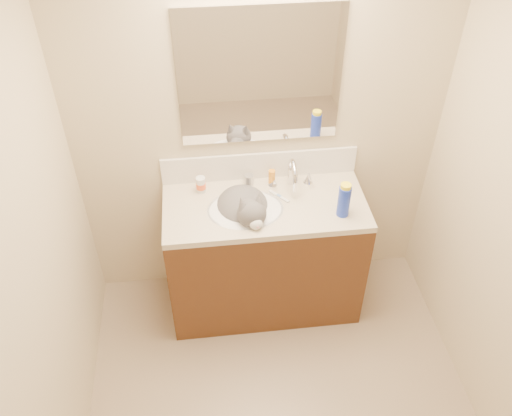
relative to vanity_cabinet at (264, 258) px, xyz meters
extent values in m
cube|color=#C4B392|center=(0.00, 0.28, 0.84)|extent=(2.20, 0.04, 2.50)
cube|color=#C4B392|center=(-1.10, -0.97, 0.84)|extent=(0.04, 2.50, 2.50)
cube|color=#482713|center=(0.00, 0.00, 0.00)|extent=(1.20, 0.55, 0.82)
cube|color=#C3B499|center=(0.00, 0.00, 0.43)|extent=(1.20, 0.55, 0.04)
ellipsoid|color=white|center=(-0.12, -0.03, 0.38)|extent=(0.45, 0.36, 0.14)
cylinder|color=silver|center=(0.18, 0.18, 0.51)|extent=(0.04, 0.04, 0.11)
torus|color=silver|center=(0.18, 0.12, 0.56)|extent=(0.03, 0.20, 0.20)
cylinder|color=silver|center=(0.18, 0.04, 0.53)|extent=(0.03, 0.03, 0.06)
cone|color=silver|center=(0.07, 0.18, 0.48)|extent=(0.06, 0.06, 0.06)
cone|color=silver|center=(0.29, 0.18, 0.48)|extent=(0.06, 0.06, 0.06)
ellipsoid|color=#504D50|center=(-0.13, 0.02, 0.41)|extent=(0.39, 0.42, 0.23)
ellipsoid|color=#504D50|center=(-0.09, -0.14, 0.51)|extent=(0.20, 0.19, 0.16)
ellipsoid|color=#504D50|center=(-0.11, -0.07, 0.47)|extent=(0.15, 0.15, 0.15)
cone|color=#504D50|center=(-0.15, -0.13, 0.58)|extent=(0.09, 0.09, 0.10)
cone|color=#504D50|center=(-0.05, -0.11, 0.58)|extent=(0.09, 0.10, 0.10)
ellipsoid|color=silver|center=(-0.08, -0.20, 0.49)|extent=(0.09, 0.07, 0.07)
ellipsoid|color=silver|center=(-0.10, -0.10, 0.42)|extent=(0.13, 0.10, 0.14)
sphere|color=#C27D83|center=(-0.07, -0.23, 0.49)|extent=(0.02, 0.02, 0.02)
cylinder|color=#504D50|center=(0.01, 0.04, 0.34)|extent=(0.16, 0.24, 0.04)
cube|color=silver|center=(0.00, 0.26, 0.54)|extent=(1.20, 0.02, 0.18)
cube|color=white|center=(0.00, 0.26, 1.13)|extent=(0.90, 0.02, 0.80)
cylinder|color=silver|center=(-0.37, 0.17, 0.50)|extent=(0.06, 0.06, 0.10)
cylinder|color=#F75A29|center=(-0.37, 0.17, 0.49)|extent=(0.06, 0.06, 0.04)
cylinder|color=#B7B7BC|center=(-0.07, 0.20, 0.48)|extent=(0.07, 0.07, 0.07)
cylinder|color=orange|center=(0.06, 0.19, 0.50)|extent=(0.05, 0.05, 0.10)
cube|color=silver|center=(0.09, 0.06, 0.46)|extent=(0.11, 0.13, 0.01)
cube|color=#5D8BC7|center=(0.09, 0.06, 0.46)|extent=(0.03, 0.03, 0.01)
cylinder|color=#1C36C5|center=(0.43, -0.14, 0.55)|extent=(0.08, 0.08, 0.19)
cylinder|color=yellow|center=(0.43, -0.14, 0.65)|extent=(0.07, 0.07, 0.04)
camera|label=1|loc=(-0.34, -2.40, 2.51)|focal=38.00mm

